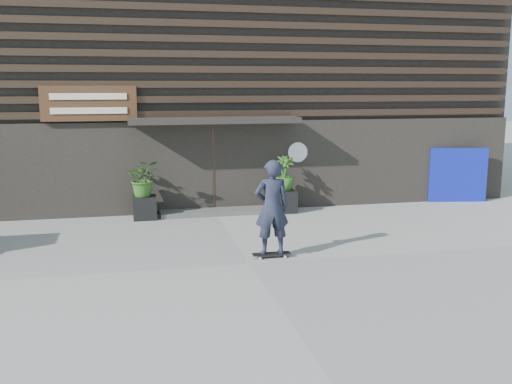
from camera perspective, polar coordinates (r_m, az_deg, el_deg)
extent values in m
plane|color=gray|center=(11.35, -0.61, -7.14)|extent=(80.00, 80.00, 0.00)
cube|color=#474745|center=(15.72, -4.05, -1.95)|extent=(3.00, 0.80, 0.12)
cube|color=black|center=(15.32, -11.00, -1.53)|extent=(0.60, 0.60, 0.60)
imported|color=#2D591E|center=(15.18, -11.11, 1.36)|extent=(0.86, 0.75, 0.96)
cube|color=black|center=(15.86, 2.85, -0.94)|extent=(0.60, 0.60, 0.60)
imported|color=#2D591E|center=(15.72, 2.88, 1.85)|extent=(0.54, 0.54, 0.96)
cube|color=#0B1599|center=(18.24, 19.46, 1.61)|extent=(1.72, 0.42, 1.62)
cube|color=black|center=(20.72, -6.44, 11.98)|extent=(18.00, 10.00, 8.00)
cube|color=black|center=(15.84, -4.29, 2.52)|extent=(18.00, 0.12, 2.50)
cube|color=#38281E|center=(15.64, -4.33, 7.76)|extent=(17.60, 0.08, 0.18)
cube|color=#38281E|center=(15.63, -4.35, 9.19)|extent=(17.60, 0.08, 0.18)
cube|color=#38281E|center=(15.63, -4.37, 10.63)|extent=(17.60, 0.08, 0.18)
cube|color=#38281E|center=(15.63, -4.39, 12.07)|extent=(17.60, 0.08, 0.18)
cube|color=#38281E|center=(15.65, -4.41, 13.51)|extent=(17.60, 0.08, 0.18)
cube|color=#38281E|center=(15.67, -4.43, 14.94)|extent=(17.60, 0.08, 0.18)
cube|color=#38281E|center=(15.71, -4.45, 16.36)|extent=(17.60, 0.08, 0.18)
cube|color=#38281E|center=(15.76, -4.47, 17.78)|extent=(17.60, 0.08, 0.18)
cube|color=black|center=(15.28, -4.12, 7.13)|extent=(4.50, 1.00, 0.15)
cube|color=black|center=(16.01, -4.37, 2.24)|extent=(2.40, 0.30, 2.30)
cube|color=#38281E|center=(15.83, -4.27, 2.15)|extent=(0.06, 0.10, 2.30)
cube|color=#472B19|center=(15.43, -16.28, 8.45)|extent=(2.40, 0.10, 0.90)
cube|color=beige|center=(15.35, -16.33, 9.11)|extent=(1.90, 0.02, 0.16)
cube|color=beige|center=(15.36, -16.26, 7.77)|extent=(1.90, 0.02, 0.16)
cylinder|color=white|center=(16.23, 4.17, 3.96)|extent=(0.56, 0.03, 0.56)
cube|color=black|center=(11.71, 1.56, -6.14)|extent=(0.78, 0.20, 0.02)
cylinder|color=#B9B8B4|center=(11.58, 0.42, -6.63)|extent=(0.06, 0.03, 0.06)
cylinder|color=#AEAEA9|center=(11.77, 0.20, -6.35)|extent=(0.06, 0.03, 0.06)
cylinder|color=#AAAAA5|center=(11.70, 2.92, -6.46)|extent=(0.06, 0.03, 0.06)
cylinder|color=#B6B5B1|center=(11.89, 2.66, -6.19)|extent=(0.06, 0.03, 0.06)
imported|color=#1A1D30|center=(11.47, 1.58, -1.51)|extent=(0.71, 0.47, 1.92)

